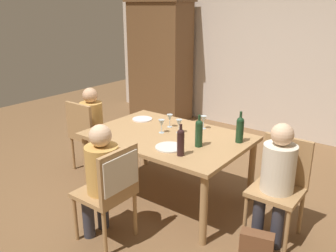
{
  "coord_description": "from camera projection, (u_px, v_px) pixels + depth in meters",
  "views": [
    {
      "loc": [
        2.13,
        -2.83,
        2.04
      ],
      "look_at": [
        0.0,
        0.0,
        0.83
      ],
      "focal_mm": 37.86,
      "sensor_mm": 36.0,
      "label": 1
    }
  ],
  "objects": [
    {
      "name": "person_man_bearded",
      "position": [
        101.0,
        174.0,
        3.11
      ],
      "size": [
        0.34,
        0.29,
        1.1
      ],
      "rotation": [
        0.0,
        0.0,
        1.57
      ],
      "color": "#33333D",
      "rests_on": "ground_plane"
    },
    {
      "name": "ground_plane",
      "position": [
        168.0,
        195.0,
        4.01
      ],
      "size": [
        10.0,
        10.0,
        0.0
      ],
      "primitive_type": "plane",
      "color": "brown"
    },
    {
      "name": "dinner_plate_host",
      "position": [
        169.0,
        147.0,
        3.43
      ],
      "size": [
        0.28,
        0.28,
        0.01
      ],
      "primitive_type": "cylinder",
      "color": "silver",
      "rests_on": "dining_table"
    },
    {
      "name": "wine_bottle_dark_red",
      "position": [
        199.0,
        132.0,
        3.42
      ],
      "size": [
        0.07,
        0.07,
        0.32
      ],
      "color": "#19381E",
      "rests_on": "dining_table"
    },
    {
      "name": "wine_glass_centre",
      "position": [
        161.0,
        123.0,
        3.8
      ],
      "size": [
        0.07,
        0.07,
        0.15
      ],
      "color": "silver",
      "rests_on": "dining_table"
    },
    {
      "name": "person_woman_host",
      "position": [
        93.0,
        122.0,
        4.52
      ],
      "size": [
        0.28,
        0.32,
        1.08
      ],
      "color": "#33333D",
      "rests_on": "ground_plane"
    },
    {
      "name": "wine_glass_near_left",
      "position": [
        179.0,
        123.0,
        3.81
      ],
      "size": [
        0.07,
        0.07,
        0.15
      ],
      "color": "silver",
      "rests_on": "dining_table"
    },
    {
      "name": "armoire_cabinet",
      "position": [
        160.0,
        60.0,
        6.51
      ],
      "size": [
        1.18,
        0.62,
        2.18
      ],
      "color": "brown",
      "rests_on": "ground_plane"
    },
    {
      "name": "dining_table",
      "position": [
        168.0,
        141.0,
        3.8
      ],
      "size": [
        1.67,
        1.13,
        0.73
      ],
      "color": "#A87F51",
      "rests_on": "ground_plane"
    },
    {
      "name": "dinner_plate_guest_left",
      "position": [
        142.0,
        119.0,
        4.28
      ],
      "size": [
        0.24,
        0.24,
        0.01
      ],
      "primitive_type": "cylinder",
      "color": "white",
      "rests_on": "dining_table"
    },
    {
      "name": "chair_near",
      "position": [
        113.0,
        183.0,
        3.04
      ],
      "size": [
        0.46,
        0.44,
        0.92
      ],
      "rotation": [
        0.0,
        0.0,
        1.57
      ],
      "color": "#A87F51",
      "rests_on": "ground_plane"
    },
    {
      "name": "handbag",
      "position": [
        257.0,
        244.0,
        3.02
      ],
      "size": [
        0.3,
        0.19,
        0.22
      ],
      "primitive_type": "cube",
      "rotation": [
        0.0,
        0.0,
        3.41
      ],
      "color": "brown",
      "rests_on": "ground_plane"
    },
    {
      "name": "wine_glass_far",
      "position": [
        204.0,
        120.0,
        3.93
      ],
      "size": [
        0.07,
        0.07,
        0.15
      ],
      "color": "silver",
      "rests_on": "dining_table"
    },
    {
      "name": "wine_bottle_short_olive",
      "position": [
        240.0,
        129.0,
        3.53
      ],
      "size": [
        0.08,
        0.08,
        0.32
      ],
      "color": "#19381E",
      "rests_on": "dining_table"
    },
    {
      "name": "chair_right_end",
      "position": [
        280.0,
        181.0,
        3.21
      ],
      "size": [
        0.44,
        0.44,
        0.92
      ],
      "rotation": [
        0.0,
        0.0,
        3.14
      ],
      "color": "#A87F51",
      "rests_on": "ground_plane"
    },
    {
      "name": "person_man_guest",
      "position": [
        277.0,
        174.0,
        3.09
      ],
      "size": [
        0.29,
        0.34,
        1.1
      ],
      "rotation": [
        0.0,
        0.0,
        3.14
      ],
      "color": "#33333D",
      "rests_on": "ground_plane"
    },
    {
      "name": "wine_bottle_tall_green",
      "position": [
        181.0,
        141.0,
        3.22
      ],
      "size": [
        0.07,
        0.07,
        0.3
      ],
      "color": "black",
      "rests_on": "dining_table"
    },
    {
      "name": "chair_left_end",
      "position": [
        87.0,
        131.0,
        4.47
      ],
      "size": [
        0.44,
        0.44,
        0.92
      ],
      "color": "#A87F51",
      "rests_on": "ground_plane"
    },
    {
      "name": "wine_glass_near_right",
      "position": [
        170.0,
        118.0,
        3.99
      ],
      "size": [
        0.07,
        0.07,
        0.15
      ],
      "color": "silver",
      "rests_on": "dining_table"
    },
    {
      "name": "rear_room_partition",
      "position": [
        272.0,
        51.0,
        5.66
      ],
      "size": [
        6.4,
        0.12,
        2.7
      ],
      "primitive_type": "cube",
      "color": "beige",
      "rests_on": "ground_plane"
    }
  ]
}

